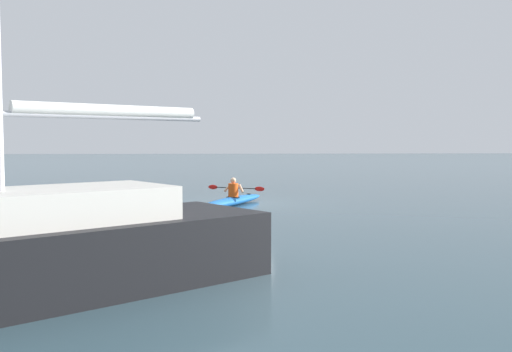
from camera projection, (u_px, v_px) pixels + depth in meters
The scene contains 4 objects.
ground_plane at pixel (240, 203), 21.57m from camera, with size 160.00×160.00×0.00m, color #334C56.
kayak at pixel (232, 201), 20.85m from camera, with size 2.75×4.40×0.32m.
kayaker at pixel (234, 189), 20.95m from camera, with size 2.09×1.17×0.71m.
sailboat_tall_mast at pixel (35, 252), 8.65m from camera, with size 7.56×6.25×9.32m.
Camera 1 is at (0.68, 21.46, 2.41)m, focal length 39.71 mm.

